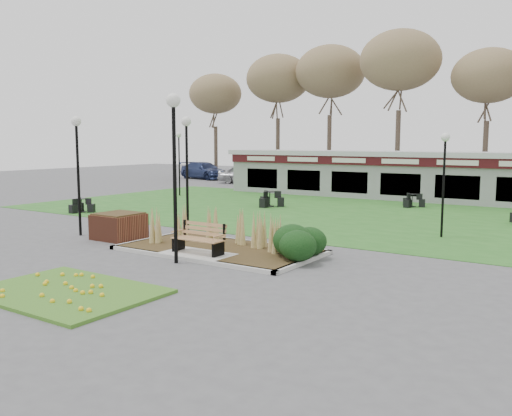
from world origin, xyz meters
The scene contains 19 objects.
ground centered at (0.00, 0.00, 0.00)m, with size 100.00×100.00×0.00m, color #515154.
lawn centered at (0.00, 12.00, 0.01)m, with size 34.00×16.00×0.02m, color #276620.
flower_bed centered at (0.00, -4.60, 0.07)m, with size 4.20×3.00×0.16m.
planting_bed centered at (1.27, 1.35, 0.37)m, with size 6.75×3.40×1.27m.
park_bench centered at (0.00, 0.25, 0.59)m, with size 1.70×0.66×0.93m.
brick_planter centered at (-4.40, 1.00, 0.48)m, with size 1.50×1.50×0.95m.
food_pavilion centered at (0.00, 19.96, 1.48)m, with size 24.60×3.40×2.90m.
tree_backdrop centered at (0.00, 28.00, 8.36)m, with size 47.24×5.24×10.36m.
lamp_post_near_left centered at (-0.03, -0.80, 3.54)m, with size 0.40×0.40×4.86m.
lamp_post_near_right centered at (-3.03, 3.20, 3.23)m, with size 0.37×0.37×4.43m.
lamp_post_mid_left centered at (-6.17, 0.70, 3.23)m, with size 0.37×0.37×4.43m.
lamp_post_far_right centered at (5.25, 7.73, 2.78)m, with size 0.32×0.32×3.82m.
lamp_post_far_left centered at (-13.04, 13.99, 2.97)m, with size 0.34×0.34×4.08m.
bistro_set_a centered at (-11.48, 5.00, 0.25)m, with size 1.28×1.14×0.68m.
bistro_set_b centered at (-4.98, 12.16, 0.29)m, with size 1.53×1.33×0.81m.
bistro_set_c centered at (1.45, 16.25, 0.25)m, with size 1.28×1.23×0.69m.
car_silver centered at (-15.39, 24.74, 0.75)m, with size 1.78×4.43×1.51m, color #B4B4B9.
car_black centered at (-13.99, 25.54, 0.82)m, with size 1.73×4.96×1.63m, color black.
car_blue centered at (-21.55, 27.00, 0.79)m, with size 2.21×5.43×1.58m, color navy.
Camera 1 is at (10.44, -12.33, 3.52)m, focal length 38.00 mm.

